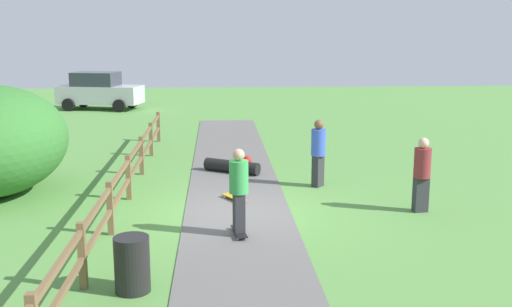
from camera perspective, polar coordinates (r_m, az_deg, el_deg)
The scene contains 10 objects.
ground_plane at distance 13.61m, azimuth -1.74°, elevation -5.66°, with size 60.00×60.00×0.00m, color #568E42.
asphalt_path at distance 13.60m, azimuth -1.74°, elevation -5.62°, with size 2.40×28.00×0.02m, color #605E5B.
wooden_fence at distance 13.59m, azimuth -12.80°, elevation -3.05°, with size 0.12×18.12×1.10m.
trash_bin at distance 9.76m, azimuth -11.69°, elevation -10.27°, with size 0.56×0.56×0.90m, color black.
skater_riding at distance 11.86m, azimuth -1.64°, elevation -3.25°, with size 0.43×0.82×1.76m.
skater_fallen at distance 17.31m, azimuth -2.20°, elevation -1.19°, with size 1.64×1.54×0.36m.
skateboard_loose at distance 14.52m, azimuth -2.13°, elevation -4.19°, with size 0.59×0.79×0.08m.
bystander_blue at distance 15.72m, azimuth 5.95°, elevation 0.35°, with size 0.54×0.54×1.78m.
bystander_maroon at distance 13.96m, azimuth 15.49°, elevation -1.65°, with size 0.44×0.44×1.71m.
parked_car_silver at distance 32.12m, azimuth -14.67°, elevation 5.78°, with size 4.47×2.68×1.92m.
Camera 1 is at (-0.44, -12.98, 4.06)m, focal length 42.11 mm.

